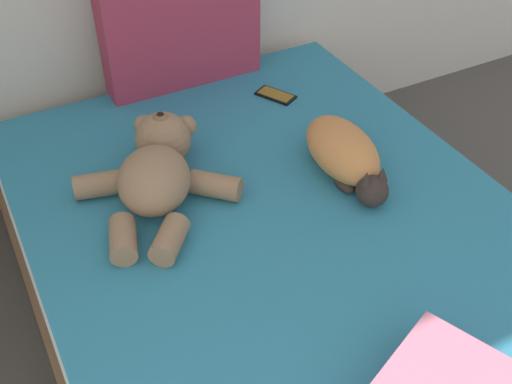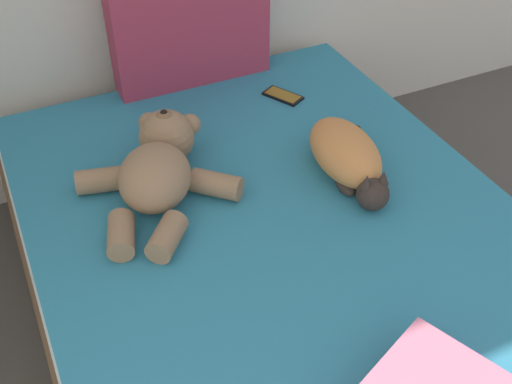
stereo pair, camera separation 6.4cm
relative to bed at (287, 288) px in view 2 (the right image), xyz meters
The scene contains 5 objects.
bed is the anchor object (origin of this frame).
patterned_cushion 1.06m from the bed, 85.98° to the left, with size 0.60×0.12×0.50m.
cat 0.46m from the bed, 30.16° to the left, with size 0.28×0.42×0.15m.
teddy_bear 0.55m from the bed, 126.74° to the left, with size 0.48×0.59×0.19m.
cell_phone 0.78m from the bed, 64.35° to the left, with size 0.13×0.16×0.01m.
Camera 2 is at (0.65, 1.95, 1.72)m, focal length 43.89 mm.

